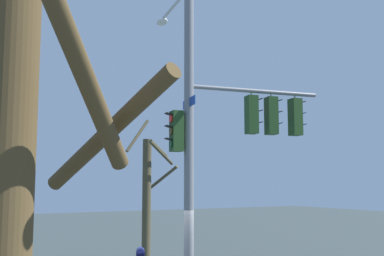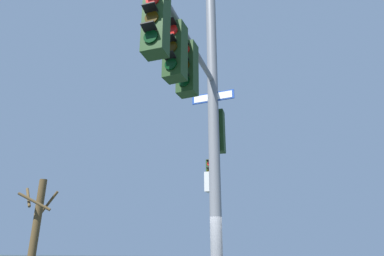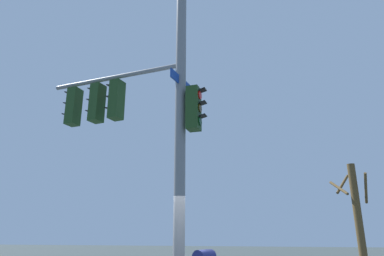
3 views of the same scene
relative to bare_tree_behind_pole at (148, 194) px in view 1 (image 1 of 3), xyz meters
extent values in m
cylinder|color=slate|center=(-1.80, -6.65, 1.83)|extent=(0.27, 0.27, 9.19)
cylinder|color=silver|center=(-1.57, -5.30, 5.92)|extent=(0.57, 2.71, 0.10)
ellipsoid|color=silver|center=(-1.33, -3.95, 5.84)|extent=(0.46, 0.65, 0.20)
cylinder|color=slate|center=(0.20, -7.00, 3.10)|extent=(4.02, 0.82, 0.12)
cube|color=#1E3D19|center=(0.07, -6.98, 2.40)|extent=(0.37, 0.42, 1.10)
cylinder|color=red|center=(0.24, -7.02, 2.74)|extent=(0.08, 0.22, 0.22)
cube|color=black|center=(0.31, -7.03, 2.86)|extent=(0.20, 0.24, 0.06)
cylinder|color=#352504|center=(0.24, -7.02, 2.40)|extent=(0.08, 0.22, 0.22)
cube|color=black|center=(0.31, -7.03, 2.52)|extent=(0.20, 0.24, 0.06)
cylinder|color=black|center=(0.24, -7.02, 2.06)|extent=(0.08, 0.22, 0.22)
cube|color=black|center=(0.31, -7.03, 2.18)|extent=(0.20, 0.24, 0.06)
cylinder|color=slate|center=(0.07, -6.98, 3.03)|extent=(0.04, 0.04, 0.15)
cube|color=#1E3D19|center=(0.71, -7.09, 2.40)|extent=(0.38, 0.42, 1.10)
cylinder|color=red|center=(0.87, -7.13, 2.74)|extent=(0.08, 0.22, 0.22)
cube|color=black|center=(0.94, -7.15, 2.86)|extent=(0.21, 0.24, 0.06)
cylinder|color=#352504|center=(0.87, -7.13, 2.40)|extent=(0.08, 0.22, 0.22)
cube|color=black|center=(0.94, -7.15, 2.52)|extent=(0.21, 0.24, 0.06)
cylinder|color=black|center=(0.87, -7.13, 2.06)|extent=(0.08, 0.22, 0.22)
cube|color=black|center=(0.94, -7.15, 2.18)|extent=(0.21, 0.24, 0.06)
cylinder|color=slate|center=(0.71, -7.09, 3.03)|extent=(0.04, 0.04, 0.15)
cube|color=#1E3D19|center=(1.50, -7.23, 2.40)|extent=(0.35, 0.40, 1.10)
cylinder|color=red|center=(1.66, -7.26, 2.74)|extent=(0.06, 0.22, 0.22)
cube|color=black|center=(1.74, -7.27, 2.86)|extent=(0.19, 0.23, 0.06)
cylinder|color=#352504|center=(1.66, -7.26, 2.40)|extent=(0.06, 0.22, 0.22)
cube|color=black|center=(1.74, -7.27, 2.52)|extent=(0.19, 0.23, 0.06)
cylinder|color=black|center=(1.66, -7.26, 2.06)|extent=(0.06, 0.22, 0.22)
cube|color=black|center=(1.74, -7.27, 2.18)|extent=(0.19, 0.23, 0.06)
cylinder|color=slate|center=(1.50, -7.23, 3.03)|extent=(0.04, 0.04, 0.15)
cube|color=#1E3D19|center=(-2.15, -6.59, 1.84)|extent=(0.34, 0.39, 1.10)
cylinder|color=red|center=(-2.31, -6.57, 2.18)|extent=(0.06, 0.22, 0.22)
cube|color=black|center=(-2.39, -6.56, 2.30)|extent=(0.19, 0.23, 0.06)
cylinder|color=#352504|center=(-2.31, -6.57, 1.84)|extent=(0.06, 0.22, 0.22)
cube|color=black|center=(-2.39, -6.56, 1.96)|extent=(0.19, 0.23, 0.06)
cylinder|color=black|center=(-2.31, -6.57, 1.50)|extent=(0.06, 0.22, 0.22)
cube|color=black|center=(-2.39, -6.56, 1.62)|extent=(0.19, 0.23, 0.06)
cube|color=navy|center=(-1.80, -6.65, 2.64)|extent=(0.27, 1.08, 0.24)
cube|color=white|center=(-1.78, -6.65, 2.64)|extent=(0.23, 0.98, 0.18)
cylinder|color=navy|center=(-2.60, -5.29, -1.48)|extent=(0.39, 0.50, 0.24)
cylinder|color=#453F2B|center=(-0.05, 0.00, -0.26)|extent=(0.36, 0.36, 5.02)
cylinder|color=#453F2B|center=(0.29, -0.65, 1.65)|extent=(1.42, 0.81, 0.93)
cylinder|color=#453F2B|center=(0.75, 0.36, 0.59)|extent=(0.87, 1.71, 1.19)
cylinder|color=#453F2B|center=(0.25, -0.48, 1.85)|extent=(1.07, 0.72, 0.65)
cylinder|color=#453F2B|center=(-0.25, 0.55, 2.43)|extent=(1.24, 0.56, 1.46)
cylinder|color=brown|center=(-6.97, -14.70, 0.79)|extent=(0.48, 1.40, 0.77)
cylinder|color=brown|center=(-7.26, -15.22, 1.01)|extent=(0.82, 0.86, 0.94)
camera|label=1|loc=(-8.05, -17.79, 0.46)|focal=44.23mm
camera|label=2|loc=(5.49, -6.04, -0.78)|focal=29.87mm
camera|label=3|loc=(-3.65, 1.06, -1.07)|focal=31.72mm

